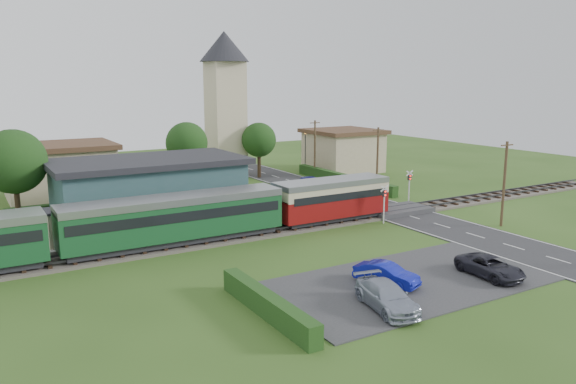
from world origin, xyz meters
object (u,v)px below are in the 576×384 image
station_building (149,189)px  car_park_silver (387,296)px  church_tower (225,93)px  car_park_dark (490,267)px  pedestrian_far (93,232)px  house_west (60,170)px  crossing_signal_far (409,182)px  equipment_hut (62,227)px  car_park_blue (386,274)px  house_east (343,150)px  pedestrian_near (246,210)px  crossing_signal_near (384,199)px  train (131,223)px  car_on_road (312,182)px

station_building → car_park_silver: station_building is taller
church_tower → car_park_dark: bearing=-92.2°
church_tower → pedestrian_far: church_tower is taller
car_park_silver → car_park_dark: bearing=15.1°
house_west → crossing_signal_far: bearing=-35.8°
equipment_hut → car_park_silver: bearing=-57.2°
station_building → church_tower: size_ratio=0.91×
equipment_hut → car_park_blue: 22.68m
crossing_signal_far → pedestrian_far: 29.64m
house_west → car_park_blue: (12.01, -36.77, -2.07)m
house_west → car_park_blue: house_west is taller
station_building → pedestrian_far: (-6.02, -6.16, -1.50)m
pedestrian_far → car_park_silver: bearing=-136.4°
house_west → house_east: (35.00, -1.00, 0.00)m
church_tower → pedestrian_far: 32.56m
car_park_blue → pedestrian_near: size_ratio=2.05×
station_building → crossing_signal_near: 19.98m
train → church_tower: church_tower is taller
church_tower → house_east: size_ratio=2.00×
crossing_signal_far → pedestrian_far: (-29.62, 0.44, -0.95)m
car_park_dark → pedestrian_near: bearing=114.5°
train → house_east: (34.06, 22.00, 0.62)m
crossing_signal_far → car_park_dark: crossing_signal_far is taller
house_west → car_park_silver: house_west is taller
crossing_signal_near → car_park_silver: crossing_signal_near is taller
pedestrian_near → station_building: bearing=-53.2°
crossing_signal_near → car_park_blue: crossing_signal_near is taller
station_building → pedestrian_near: bearing=-46.8°
house_east → car_park_blue: (-22.99, -35.77, -2.08)m
pedestrian_near → pedestrian_far: size_ratio=1.27×
crossing_signal_far → pedestrian_far: bearing=179.1°
crossing_signal_near → house_east: bearing=60.9°
crossing_signal_near → pedestrian_near: crossing_signal_near is taller
equipment_hut → station_building: size_ratio=0.16×
equipment_hut → house_west: size_ratio=0.24×
church_tower → house_west: (-20.00, -3.00, -7.43)m
car_on_road → car_park_silver: 33.91m
house_east → car_park_blue: 42.57m
car_park_blue → house_west: bearing=86.4°
car_park_blue → car_on_road: bearing=43.5°
train → car_on_road: 27.62m
equipment_hut → house_west: (3.00, 19.80, 1.04)m
crossing_signal_far → church_tower: bearing=110.0°
car_park_silver → car_park_dark: (8.66, 0.60, -0.07)m
equipment_hut → car_on_road: size_ratio=0.63×
car_on_road → equipment_hut: bearing=110.3°
house_east → crossing_signal_far: (-6.40, -19.61, -0.66)m
crossing_signal_near → car_park_blue: bearing=-129.5°
equipment_hut → crossing_signal_near: bearing=-12.9°
train → equipment_hut: bearing=141.0°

